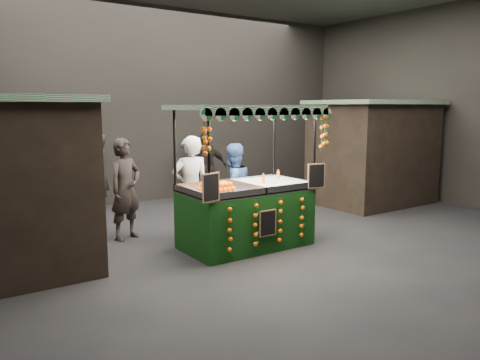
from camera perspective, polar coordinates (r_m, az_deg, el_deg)
ground at (r=8.58m, az=3.91°, el=-7.70°), size 12.00×12.00×0.00m
market_hall at (r=8.28m, az=4.17°, el=15.37°), size 12.10×10.10×5.05m
neighbour_stall_right at (r=12.44m, az=15.75°, el=3.29°), size 3.00×2.20×2.60m
juice_stall at (r=8.22m, az=0.92°, el=-2.92°), size 2.55×1.50×2.47m
vendor_grey at (r=8.63m, az=-5.98°, el=-1.04°), size 0.76×0.56×1.93m
vendor_blue at (r=9.12m, az=-0.87°, el=-1.04°), size 0.90×0.72×1.75m
shopper_0 at (r=8.94m, az=-13.68°, el=-1.07°), size 0.80×0.67×1.88m
shopper_1 at (r=12.82m, az=12.21°, el=1.56°), size 0.92×0.76×1.72m
shopper_2 at (r=12.04m, az=-4.03°, el=1.53°), size 1.13×0.63×1.83m
shopper_3 at (r=12.38m, az=-5.74°, el=1.26°), size 0.95×1.21×1.64m
shopper_4 at (r=9.29m, az=-24.43°, el=-1.78°), size 0.93×0.70×1.71m
shopper_5 at (r=12.99m, az=13.72°, el=1.94°), size 1.51×1.71×1.87m
shopper_6 at (r=11.68m, az=-16.72°, el=0.92°), size 0.57×0.74×1.81m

